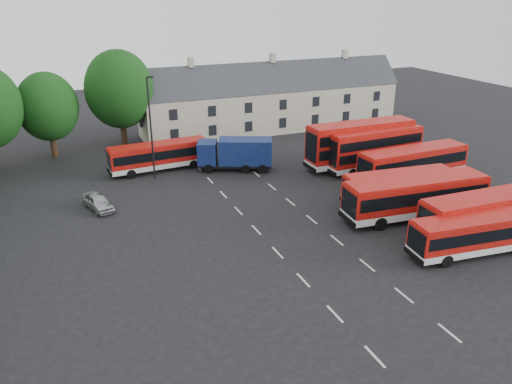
{
  "coord_description": "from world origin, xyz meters",
  "views": [
    {
      "loc": [
        -13.77,
        -30.84,
        17.8
      ],
      "look_at": [
        0.98,
        4.43,
        2.2
      ],
      "focal_mm": 35.0,
      "sensor_mm": 36.0,
      "label": 1
    }
  ],
  "objects_px": {
    "bus_dd_south": "(374,147)",
    "lamppost": "(151,126)",
    "box_truck": "(236,153)",
    "bus_row_a": "(479,232)",
    "silver_car": "(98,202)"
  },
  "relations": [
    {
      "from": "bus_dd_south",
      "to": "lamppost",
      "type": "xyz_separation_m",
      "value": [
        -21.86,
        6.32,
        2.95
      ]
    },
    {
      "from": "bus_row_a",
      "to": "box_truck",
      "type": "xyz_separation_m",
      "value": [
        -9.69,
        23.61,
        0.13
      ]
    },
    {
      "from": "bus_row_a",
      "to": "bus_dd_south",
      "type": "bearing_deg",
      "value": 84.63
    },
    {
      "from": "box_truck",
      "to": "silver_car",
      "type": "relative_size",
      "value": 1.99
    },
    {
      "from": "box_truck",
      "to": "silver_car",
      "type": "bearing_deg",
      "value": -137.82
    },
    {
      "from": "bus_dd_south",
      "to": "silver_car",
      "type": "xyz_separation_m",
      "value": [
        -28.03,
        0.53,
        -1.81
      ]
    },
    {
      "from": "lamppost",
      "to": "box_truck",
      "type": "bearing_deg",
      "value": -5.68
    },
    {
      "from": "bus_dd_south",
      "to": "bus_row_a",
      "type": "bearing_deg",
      "value": -104.1
    },
    {
      "from": "bus_row_a",
      "to": "silver_car",
      "type": "distance_m",
      "value": 30.7
    },
    {
      "from": "silver_car",
      "to": "lamppost",
      "type": "xyz_separation_m",
      "value": [
        6.17,
        5.79,
        4.76
      ]
    },
    {
      "from": "box_truck",
      "to": "silver_car",
      "type": "height_order",
      "value": "box_truck"
    },
    {
      "from": "bus_row_a",
      "to": "box_truck",
      "type": "distance_m",
      "value": 25.52
    },
    {
      "from": "box_truck",
      "to": "lamppost",
      "type": "relative_size",
      "value": 0.78
    },
    {
      "from": "bus_dd_south",
      "to": "silver_car",
      "type": "bearing_deg",
      "value": 176.31
    },
    {
      "from": "bus_dd_south",
      "to": "box_truck",
      "type": "relative_size",
      "value": 1.35
    }
  ]
}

